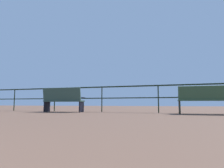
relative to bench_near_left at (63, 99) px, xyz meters
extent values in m
cube|color=black|center=(2.59, 0.71, 0.51)|extent=(20.82, 0.05, 0.05)
cube|color=black|center=(2.59, 0.71, 0.04)|extent=(20.82, 0.04, 0.04)
cylinder|color=black|center=(-3.19, 0.71, -0.01)|extent=(0.04, 0.04, 1.04)
cylinder|color=black|center=(-0.88, 0.71, -0.01)|extent=(0.04, 0.04, 1.04)
cylinder|color=black|center=(1.43, 0.71, -0.01)|extent=(0.04, 0.04, 1.04)
cylinder|color=black|center=(3.75, 0.71, -0.01)|extent=(0.04, 0.04, 1.04)
cube|color=#2E493E|center=(-0.01, 0.09, -0.09)|extent=(1.67, 0.60, 0.05)
cube|color=#2E493E|center=(0.01, -0.12, 0.18)|extent=(1.64, 0.26, 0.54)
cube|color=black|center=(0.77, 0.15, -0.31)|extent=(0.07, 0.43, 0.45)
cube|color=black|center=(0.76, 0.34, 0.05)|extent=(0.06, 0.34, 0.04)
cube|color=black|center=(-0.78, 0.04, -0.31)|extent=(0.07, 0.43, 0.45)
cube|color=black|center=(-0.80, 0.22, 0.05)|extent=(0.06, 0.34, 0.04)
cube|color=#304F34|center=(5.30, 0.09, -0.07)|extent=(1.73, 0.56, 0.05)
cube|color=#304F34|center=(5.31, -0.13, 0.15)|extent=(1.71, 0.20, 0.45)
cube|color=black|center=(4.49, 0.06, -0.30)|extent=(0.06, 0.44, 0.46)
cube|color=black|center=(4.48, 0.26, 0.07)|extent=(0.05, 0.34, 0.04)
camera|label=1|loc=(4.36, -6.89, -0.19)|focal=31.04mm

